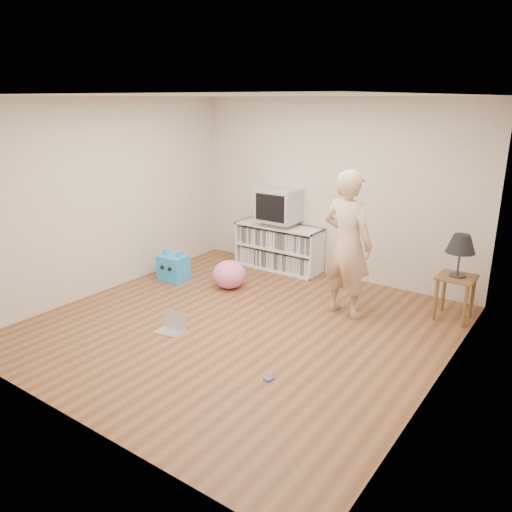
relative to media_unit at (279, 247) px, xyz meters
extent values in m
plane|color=brown|center=(0.76, -2.04, -0.35)|extent=(4.50, 4.50, 0.00)
cube|color=beige|center=(0.76, 0.21, 0.95)|extent=(4.50, 0.02, 2.60)
cube|color=beige|center=(0.76, -4.29, 0.95)|extent=(4.50, 0.02, 2.60)
cube|color=beige|center=(-1.49, -2.04, 0.95)|extent=(0.02, 4.50, 2.60)
cube|color=beige|center=(3.01, -2.04, 0.95)|extent=(0.02, 4.50, 2.60)
cube|color=white|center=(0.76, -2.04, 2.25)|extent=(4.50, 4.50, 0.01)
cube|color=white|center=(0.00, 0.19, 0.00)|extent=(1.40, 0.03, 0.70)
cube|color=white|center=(-0.69, -0.02, 0.00)|extent=(0.03, 0.45, 0.70)
cube|color=white|center=(0.68, -0.02, 0.00)|extent=(0.03, 0.45, 0.70)
cube|color=white|center=(0.00, -0.02, -0.33)|extent=(1.40, 0.45, 0.03)
cube|color=white|center=(0.00, -0.02, 0.00)|extent=(1.34, 0.45, 0.03)
cube|color=white|center=(0.00, -0.02, 0.33)|extent=(1.40, 0.45, 0.03)
cube|color=silver|center=(0.00, -0.02, 0.00)|extent=(1.26, 0.36, 0.64)
cube|color=gray|center=(0.00, -0.02, 0.39)|extent=(0.45, 0.35, 0.07)
cube|color=#ACACB1|center=(0.00, -0.02, 0.67)|extent=(0.60, 0.52, 0.50)
cube|color=black|center=(0.00, -0.28, 0.67)|extent=(0.50, 0.01, 0.40)
cylinder|color=brown|center=(2.58, -0.56, -0.09)|extent=(0.04, 0.04, 0.52)
cylinder|color=brown|center=(2.92, -0.56, -0.09)|extent=(0.04, 0.04, 0.52)
cylinder|color=brown|center=(2.58, -0.22, -0.09)|extent=(0.04, 0.04, 0.52)
cylinder|color=brown|center=(2.92, -0.22, -0.09)|extent=(0.04, 0.04, 0.52)
cube|color=brown|center=(2.75, -0.39, 0.19)|extent=(0.42, 0.42, 0.03)
cylinder|color=#333333|center=(2.75, -0.39, 0.21)|extent=(0.18, 0.18, 0.02)
cylinder|color=#333333|center=(2.75, -0.39, 0.39)|extent=(0.02, 0.02, 0.32)
imported|color=beige|center=(1.60, -1.01, 0.55)|extent=(0.71, 0.52, 1.80)
cube|color=silver|center=(0.21, -2.64, -0.34)|extent=(0.34, 0.27, 0.01)
cube|color=silver|center=(0.19, -2.54, -0.24)|extent=(0.32, 0.12, 0.20)
cube|color=black|center=(0.19, -2.54, -0.24)|extent=(0.28, 0.09, 0.16)
cube|color=#4352B3|center=(1.70, -2.83, -0.34)|extent=(0.08, 0.10, 0.02)
cube|color=#2399FC|center=(-0.99, -1.34, -0.16)|extent=(0.41, 0.33, 0.37)
cylinder|color=#2399FC|center=(-1.11, -1.35, 0.06)|extent=(0.09, 0.09, 0.08)
cylinder|color=#2399FC|center=(-0.87, -1.34, 0.06)|extent=(0.09, 0.09, 0.08)
sphere|color=black|center=(-1.06, -1.51, -0.12)|extent=(0.06, 0.06, 0.06)
sphere|color=black|center=(-0.91, -1.50, -0.12)|extent=(0.06, 0.06, 0.06)
ellipsoid|color=pink|center=(-0.11, -1.13, -0.15)|extent=(0.55, 0.55, 0.40)
camera|label=1|loc=(4.01, -6.32, 2.22)|focal=35.00mm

